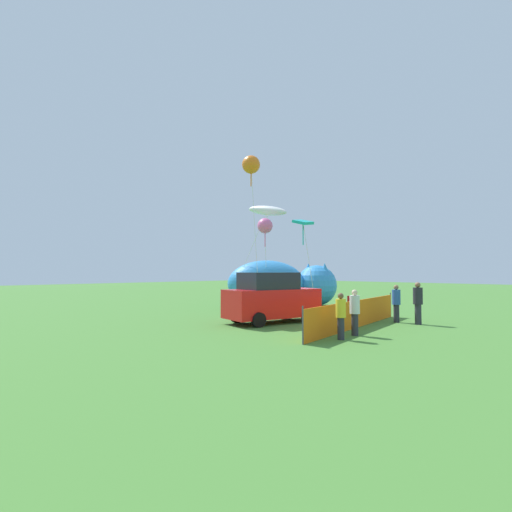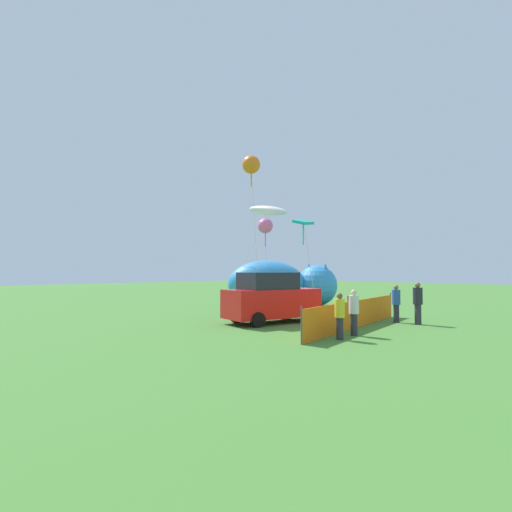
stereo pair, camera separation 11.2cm
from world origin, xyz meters
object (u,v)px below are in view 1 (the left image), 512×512
at_px(parked_car, 272,298).
at_px(folding_chair, 352,303).
at_px(kite_orange_flower, 251,165).
at_px(spectator_in_red_shirt, 396,302).
at_px(spectator_in_grey_shirt, 418,301).
at_px(kite_teal_diamond, 303,224).
at_px(spectator_in_green_shirt, 355,310).
at_px(kite_white_ghost, 267,211).
at_px(kite_pink_octopus, 265,226).
at_px(inflatable_cat, 280,285).
at_px(spectator_in_white_shirt, 341,314).

xyz_separation_m(parked_car, folding_chair, (6.49, -0.09, -0.55)).
bearing_deg(kite_orange_flower, spectator_in_red_shirt, -82.54).
relative_size(spectator_in_grey_shirt, kite_orange_flower, 0.20).
bearing_deg(kite_teal_diamond, spectator_in_green_shirt, -128.18).
xyz_separation_m(folding_chair, kite_white_ghost, (-1.30, 5.34, 5.64)).
bearing_deg(kite_orange_flower, kite_pink_octopus, 6.97).
relative_size(parked_car, kite_pink_octopus, 0.82).
relative_size(inflatable_cat, spectator_in_green_shirt, 4.37).
distance_m(spectator_in_red_shirt, kite_white_ghost, 10.60).
height_order(inflatable_cat, kite_teal_diamond, kite_teal_diamond).
distance_m(spectator_in_red_shirt, spectator_in_green_shirt, 4.58).
xyz_separation_m(parked_car, kite_white_ghost, (5.19, 5.26, 5.09)).
xyz_separation_m(folding_chair, spectator_in_white_shirt, (-7.97, -4.56, 0.31)).
relative_size(kite_white_ghost, kite_teal_diamond, 1.26).
height_order(spectator_in_white_shirt, kite_orange_flower, kite_orange_flower).
bearing_deg(parked_car, kite_pink_octopus, 57.82).
bearing_deg(kite_white_ghost, inflatable_cat, -2.13).
distance_m(spectator_in_grey_shirt, spectator_in_green_shirt, 4.58).
xyz_separation_m(parked_car, spectator_in_red_shirt, (4.14, -3.89, -0.17)).
height_order(spectator_in_grey_shirt, kite_white_ghost, kite_white_ghost).
distance_m(inflatable_cat, kite_white_ghost, 4.94).
relative_size(kite_white_ghost, kite_pink_octopus, 1.21).
relative_size(kite_teal_diamond, kite_pink_octopus, 0.96).
bearing_deg(spectator_in_grey_shirt, spectator_in_green_shirt, 175.59).
distance_m(spectator_in_white_shirt, kite_orange_flower, 12.81).
bearing_deg(spectator_in_white_shirt, kite_white_ghost, 56.03).
relative_size(parked_car, spectator_in_grey_shirt, 2.49).
bearing_deg(inflatable_cat, kite_pink_octopus, -133.05).
bearing_deg(kite_teal_diamond, kite_white_ghost, 80.73).
relative_size(folding_chair, inflatable_cat, 0.13).
xyz_separation_m(parked_car, spectator_in_green_shirt, (-0.39, -4.52, -0.20)).
xyz_separation_m(folding_chair, kite_pink_octopus, (-2.09, 4.76, 4.55)).
xyz_separation_m(kite_white_ghost, kite_orange_flower, (-2.15, -0.75, 2.42)).
bearing_deg(folding_chair, spectator_in_grey_shirt, 30.63).
height_order(inflatable_cat, kite_pink_octopus, kite_pink_octopus).
height_order(spectator_in_red_shirt, kite_white_ghost, kite_white_ghost).
height_order(parked_car, kite_orange_flower, kite_orange_flower).
bearing_deg(spectator_in_grey_shirt, kite_teal_diamond, 86.04).
xyz_separation_m(parked_car, kite_pink_octopus, (4.40, 4.68, 4.00)).
distance_m(spectator_in_grey_shirt, kite_orange_flower, 12.13).
xyz_separation_m(spectator_in_grey_shirt, spectator_in_green_shirt, (-4.56, 0.35, -0.10)).
relative_size(parked_car, spectator_in_green_shirt, 2.77).
bearing_deg(spectator_in_grey_shirt, spectator_in_white_shirt, 177.71).
relative_size(parked_car, spectator_in_red_shirt, 2.70).
bearing_deg(folding_chair, spectator_in_green_shirt, -0.76).
height_order(spectator_in_grey_shirt, spectator_in_green_shirt, spectator_in_grey_shirt).
bearing_deg(spectator_in_red_shirt, inflatable_cat, 76.17).
relative_size(parked_car, inflatable_cat, 0.63).
xyz_separation_m(inflatable_cat, spectator_in_green_shirt, (-6.77, -9.73, -0.49)).
bearing_deg(spectator_in_white_shirt, kite_pink_octopus, 57.77).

